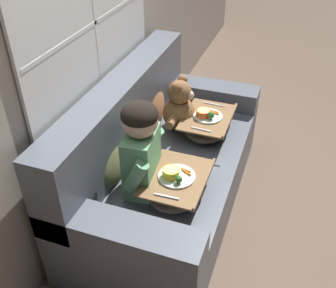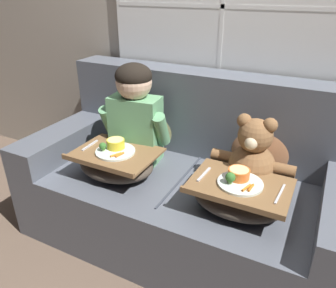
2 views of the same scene
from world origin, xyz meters
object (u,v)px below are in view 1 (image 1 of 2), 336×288
(couch, at_px, (161,165))
(throw_pillow_behind_child, at_px, (110,158))
(child_figure, at_px, (141,144))
(lap_tray_child, at_px, (177,185))
(teddy_bear, at_px, (180,108))
(lap_tray_teddy, at_px, (207,124))
(throw_pillow_behind_teddy, at_px, (152,103))

(couch, relative_size, throw_pillow_behind_child, 4.90)
(child_figure, height_order, lap_tray_child, child_figure)
(child_figure, distance_m, teddy_bear, 0.73)
(lap_tray_child, bearing_deg, throw_pillow_behind_child, 89.91)
(child_figure, xyz_separation_m, teddy_bear, (0.72, -0.00, -0.16))
(couch, height_order, lap_tray_child, couch)
(throw_pillow_behind_child, xyz_separation_m, lap_tray_child, (-0.00, -0.43, -0.10))
(couch, distance_m, child_figure, 0.56)
(child_figure, distance_m, lap_tray_child, 0.34)
(couch, distance_m, throw_pillow_behind_child, 0.49)
(lap_tray_child, bearing_deg, lap_tray_teddy, -0.00)
(couch, height_order, child_figure, child_figure)
(throw_pillow_behind_child, bearing_deg, couch, -29.30)
(couch, distance_m, throw_pillow_behind_teddy, 0.49)
(couch, height_order, teddy_bear, couch)
(lap_tray_teddy, bearing_deg, throw_pillow_behind_child, 148.71)
(throw_pillow_behind_child, height_order, throw_pillow_behind_teddy, throw_pillow_behind_teddy)
(teddy_bear, bearing_deg, lap_tray_child, -163.24)
(couch, xyz_separation_m, throw_pillow_behind_teddy, (0.36, 0.20, 0.28))
(throw_pillow_behind_teddy, relative_size, lap_tray_child, 0.86)
(throw_pillow_behind_teddy, distance_m, lap_tray_child, 0.84)
(couch, relative_size, child_figure, 3.11)
(throw_pillow_behind_child, distance_m, teddy_bear, 0.75)
(child_figure, height_order, lap_tray_teddy, child_figure)
(throw_pillow_behind_child, relative_size, child_figure, 0.64)
(couch, xyz_separation_m, throw_pillow_behind_child, (-0.36, 0.20, 0.28))
(couch, bearing_deg, lap_tray_teddy, -33.20)
(child_figure, bearing_deg, lap_tray_child, -90.21)
(throw_pillow_behind_teddy, height_order, teddy_bear, teddy_bear)
(throw_pillow_behind_child, distance_m, throw_pillow_behind_teddy, 0.72)
(throw_pillow_behind_teddy, xyz_separation_m, lap_tray_teddy, (-0.00, -0.43, -0.10))
(teddy_bear, bearing_deg, lap_tray_teddy, -90.16)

